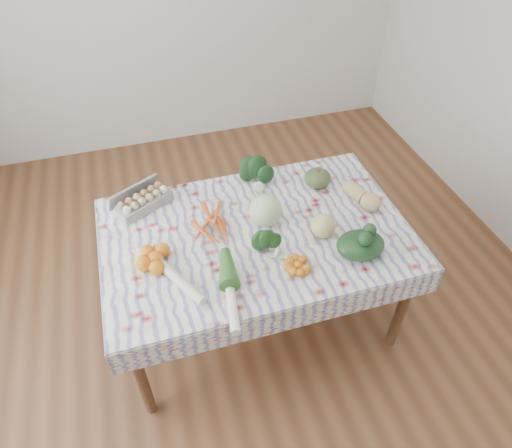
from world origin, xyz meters
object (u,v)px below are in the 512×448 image
(kabocha_squash, at_px, (318,178))
(cabbage, at_px, (266,210))
(dining_table, at_px, (256,242))
(grapefruit, at_px, (323,226))
(egg_carton, at_px, (144,202))
(butternut_squash, at_px, (363,195))

(kabocha_squash, bearing_deg, cabbage, -150.39)
(dining_table, height_order, grapefruit, grapefruit)
(cabbage, xyz_separation_m, grapefruit, (0.26, -0.18, -0.03))
(dining_table, distance_m, kabocha_squash, 0.57)
(cabbage, bearing_deg, dining_table, -142.02)
(dining_table, xyz_separation_m, egg_carton, (-0.55, 0.37, 0.13))
(cabbage, height_order, butternut_squash, cabbage)
(grapefruit, bearing_deg, egg_carton, 150.73)
(dining_table, relative_size, kabocha_squash, 9.98)
(kabocha_squash, xyz_separation_m, butternut_squash, (0.18, -0.23, 0.00))
(cabbage, xyz_separation_m, butternut_squash, (0.59, -0.00, -0.03))
(egg_carton, xyz_separation_m, kabocha_squash, (1.03, -0.09, 0.01))
(butternut_squash, distance_m, grapefruit, 0.37)
(cabbage, bearing_deg, kabocha_squash, 29.61)
(kabocha_squash, xyz_separation_m, cabbage, (-0.40, -0.23, 0.04))
(butternut_squash, bearing_deg, dining_table, 167.78)
(egg_carton, relative_size, grapefruit, 2.50)
(dining_table, bearing_deg, cabbage, 37.98)
(cabbage, height_order, grapefruit, cabbage)
(butternut_squash, xyz_separation_m, grapefruit, (-0.32, -0.18, 0.01))
(kabocha_squash, distance_m, grapefruit, 0.43)
(egg_carton, distance_m, butternut_squash, 1.25)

